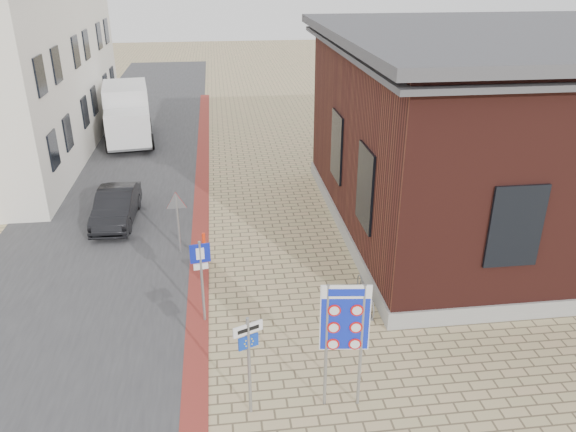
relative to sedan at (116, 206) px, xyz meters
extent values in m
plane|color=tan|center=(5.03, -8.72, -0.61)|extent=(120.00, 120.00, 0.00)
cube|color=#38383A|center=(-0.47, 6.28, -0.60)|extent=(7.00, 60.00, 0.02)
cube|color=maroon|center=(3.03, 1.28, -0.60)|extent=(0.60, 40.00, 0.02)
cube|color=gray|center=(14.03, -1.72, -0.36)|extent=(12.15, 12.15, 0.50)
cube|color=#431A15|center=(14.03, -1.72, 2.89)|extent=(12.00, 12.00, 6.00)
cube|color=#46464B|center=(14.03, -1.72, 6.04)|extent=(13.00, 13.00, 0.30)
cube|color=#46464B|center=(14.03, -1.72, 5.64)|extent=(12.70, 12.70, 0.15)
cube|color=black|center=(8.01, -4.72, 2.19)|extent=(0.12, 1.60, 2.40)
cube|color=black|center=(8.01, -0.72, 2.19)|extent=(0.12, 1.60, 2.40)
cube|color=black|center=(11.03, -7.74, 2.19)|extent=(1.40, 0.12, 2.20)
cube|color=black|center=(-2.45, 2.08, 1.59)|extent=(0.10, 1.10, 1.40)
cube|color=black|center=(-2.45, 4.48, 1.59)|extent=(0.10, 1.10, 1.40)
cube|color=black|center=(-2.45, 2.08, 4.39)|extent=(0.10, 1.10, 1.40)
cube|color=black|center=(-2.45, 4.48, 4.39)|extent=(0.10, 1.10, 1.40)
cube|color=white|center=(-5.97, 9.28, 3.79)|extent=(7.00, 6.00, 8.80)
cube|color=black|center=(-2.45, 8.08, 1.59)|extent=(0.10, 1.10, 1.40)
cube|color=black|center=(-2.45, 10.48, 1.59)|extent=(0.10, 1.10, 1.40)
cube|color=black|center=(-2.45, 8.08, 4.39)|extent=(0.10, 1.10, 1.40)
cube|color=black|center=(-2.45, 10.48, 4.39)|extent=(0.10, 1.10, 1.40)
cube|color=white|center=(-5.97, 15.28, 3.39)|extent=(7.00, 6.00, 8.00)
cube|color=black|center=(-2.45, 14.08, 1.59)|extent=(0.10, 1.10, 1.40)
cube|color=black|center=(-2.45, 16.48, 1.59)|extent=(0.10, 1.10, 1.40)
cube|color=black|center=(-2.45, 14.08, 4.39)|extent=(0.10, 1.10, 1.40)
cube|color=black|center=(-2.45, 16.48, 4.39)|extent=(0.10, 1.10, 1.40)
torus|color=slate|center=(7.68, -7.12, -0.33)|extent=(0.04, 0.60, 0.60)
torus|color=slate|center=(7.68, -6.82, -0.33)|extent=(0.04, 0.60, 0.60)
torus|color=slate|center=(7.68, -6.52, -0.33)|extent=(0.04, 0.60, 0.60)
torus|color=slate|center=(7.68, -6.22, -0.33)|extent=(0.04, 0.60, 0.60)
torus|color=slate|center=(7.68, -5.92, -0.33)|extent=(0.04, 0.60, 0.60)
cube|color=slate|center=(7.68, -6.52, -0.59)|extent=(0.08, 1.60, 0.04)
imported|color=black|center=(0.00, 0.00, 0.00)|extent=(1.41, 3.76, 1.23)
cube|color=slate|center=(-0.82, 10.22, -0.16)|extent=(2.82, 5.67, 0.25)
cube|color=white|center=(-0.57, 8.32, 0.65)|extent=(2.32, 1.98, 1.61)
cube|color=black|center=(-0.47, 7.58, 0.95)|extent=(1.91, 0.33, 0.81)
cube|color=white|center=(-0.94, 11.12, 1.15)|extent=(2.68, 3.89, 2.21)
cylinder|color=black|center=(-1.66, 8.48, -0.21)|extent=(0.36, 0.83, 0.81)
cylinder|color=black|center=(0.44, 8.76, -0.21)|extent=(0.36, 0.83, 0.81)
cylinder|color=black|center=(-2.09, 11.68, -0.21)|extent=(0.36, 0.83, 0.81)
cylinder|color=black|center=(0.01, 11.96, -0.21)|extent=(0.36, 0.83, 0.81)
cylinder|color=gray|center=(5.83, -10.18, 0.88)|extent=(0.07, 0.07, 2.99)
cylinder|color=gray|center=(6.55, -10.26, 0.88)|extent=(0.07, 0.07, 2.99)
cube|color=white|center=(6.19, -10.22, 1.61)|extent=(1.02, 0.16, 1.54)
cube|color=#0F24BF|center=(6.19, -10.22, 1.61)|extent=(0.98, 0.16, 1.50)
cube|color=white|center=(6.19, -10.22, 2.23)|extent=(0.98, 0.17, 0.29)
cylinder|color=gray|center=(4.23, -10.22, 0.58)|extent=(0.07, 0.07, 2.39)
cube|color=white|center=(4.23, -10.22, 1.52)|extent=(0.61, 0.29, 0.23)
cube|color=#0F38B7|center=(4.23, -10.22, 1.21)|extent=(0.42, 0.21, 0.29)
cylinder|color=gray|center=(3.23, -6.72, 0.57)|extent=(0.07, 0.07, 2.37)
cube|color=#0D1BA4|center=(3.23, -6.72, 1.42)|extent=(0.52, 0.13, 0.52)
cube|color=white|center=(3.23, -6.72, 1.04)|extent=(0.38, 0.10, 0.17)
cylinder|color=gray|center=(2.40, -2.72, 0.41)|extent=(0.07, 0.07, 2.04)
cylinder|color=#FC320D|center=(3.23, -3.72, -0.05)|extent=(0.12, 0.12, 1.13)
camera|label=1|loc=(3.85, -19.44, 8.17)|focal=35.00mm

